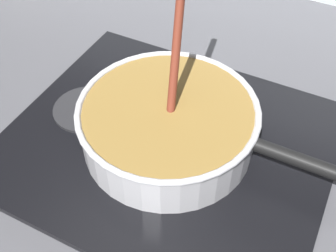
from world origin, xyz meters
name	(u,v)px	position (x,y,z in m)	size (l,w,h in m)	color
ground	(48,193)	(0.00, 0.00, -0.02)	(2.40, 1.60, 0.04)	#4C4C51
hob_plate	(168,144)	(0.14, 0.17, 0.01)	(0.56, 0.48, 0.01)	black
burner_ring	(168,140)	(0.14, 0.17, 0.02)	(0.20, 0.20, 0.01)	#592D0C
spare_burner	(85,109)	(-0.03, 0.17, 0.01)	(0.12, 0.12, 0.01)	#262628
cooking_pan	(169,124)	(0.14, 0.17, 0.06)	(0.48, 0.31, 0.30)	silver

